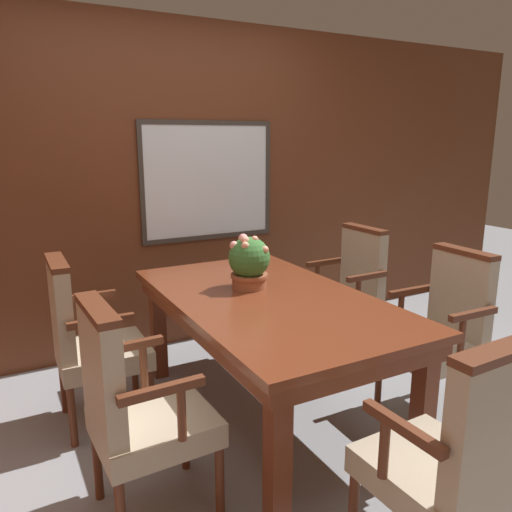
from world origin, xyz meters
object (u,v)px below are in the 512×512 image
at_px(chair_head_near, 456,457).
at_px(potted_plant, 249,262).
at_px(dining_table, 269,312).
at_px(chair_right_near, 443,328).
at_px(chair_left_near, 135,406).
at_px(chair_left_far, 88,338).
at_px(chair_right_far, 349,290).

distance_m(chair_head_near, potted_plant, 1.55).
distance_m(dining_table, chair_right_near, 1.03).
height_order(chair_left_near, chair_left_far, same).
bearing_deg(chair_left_near, dining_table, -66.03).
distance_m(chair_left_near, chair_right_near, 1.81).
bearing_deg(chair_head_near, chair_left_far, -63.55).
xyz_separation_m(chair_left_far, chair_right_far, (1.84, 0.01, 0.00)).
distance_m(chair_right_near, chair_right_far, 0.84).
distance_m(chair_right_far, potted_plant, 1.03).
xyz_separation_m(chair_right_near, chair_left_far, (-1.85, 0.83, 0.00)).
bearing_deg(chair_head_near, chair_right_far, -119.82).
bearing_deg(chair_right_far, chair_left_near, -65.91).
xyz_separation_m(chair_right_near, chair_head_near, (-0.92, -0.88, 0.00)).
relative_size(chair_right_near, potted_plant, 3.07).
bearing_deg(chair_left_far, potted_plant, -101.87).
bearing_deg(chair_left_far, chair_right_near, -113.10).
xyz_separation_m(chair_right_far, potted_plant, (-0.93, -0.22, 0.37)).
bearing_deg(potted_plant, chair_right_near, -33.37).
bearing_deg(chair_right_far, chair_head_near, -29.05).
height_order(chair_right_far, potted_plant, potted_plant).
height_order(chair_left_far, chair_head_near, same).
xyz_separation_m(chair_left_near, chair_right_near, (1.81, 0.01, 0.00)).
distance_m(dining_table, chair_head_near, 1.31).
bearing_deg(chair_right_far, chair_right_near, -0.05).
xyz_separation_m(dining_table, chair_right_far, (0.91, 0.42, -0.12)).
bearing_deg(potted_plant, chair_right_far, 13.22).
xyz_separation_m(chair_head_near, chair_right_far, (0.91, 1.72, 0.00)).
height_order(chair_right_near, chair_right_far, same).
xyz_separation_m(dining_table, potted_plant, (-0.02, 0.20, 0.25)).
bearing_deg(chair_left_far, dining_table, -112.87).
height_order(chair_left_near, chair_right_near, same).
xyz_separation_m(chair_head_near, potted_plant, (-0.03, 1.50, 0.37)).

